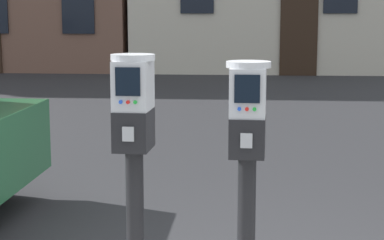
% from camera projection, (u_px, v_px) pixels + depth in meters
% --- Properties ---
extents(parking_meter_near_kerb, '(0.23, 0.26, 1.32)m').
position_uv_depth(parking_meter_near_kerb, '(134.00, 137.00, 3.24)').
color(parking_meter_near_kerb, black).
rests_on(parking_meter_near_kerb, sidewalk_slab).
extents(parking_meter_twin_adjacent, '(0.23, 0.26, 1.29)m').
position_uv_depth(parking_meter_twin_adjacent, '(247.00, 144.00, 3.20)').
color(parking_meter_twin_adjacent, black).
rests_on(parking_meter_twin_adjacent, sidewalk_slab).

